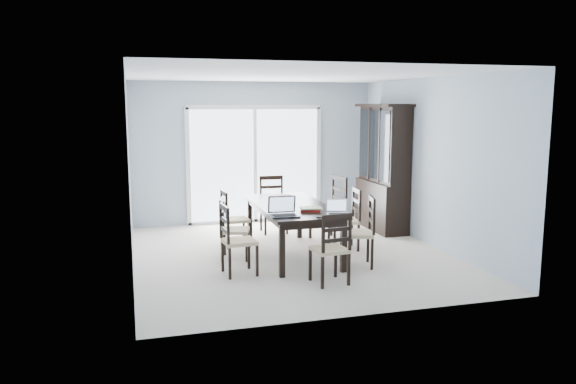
% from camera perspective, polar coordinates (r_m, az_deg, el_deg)
% --- Properties ---
extents(floor, '(5.00, 5.00, 0.00)m').
position_cam_1_polar(floor, '(8.31, 0.39, -6.40)').
color(floor, beige).
rests_on(floor, ground).
extents(ceiling, '(5.00, 5.00, 0.00)m').
position_cam_1_polar(ceiling, '(8.02, 0.41, 11.82)').
color(ceiling, white).
rests_on(ceiling, back_wall).
extents(back_wall, '(4.50, 0.02, 2.60)m').
position_cam_1_polar(back_wall, '(10.47, -3.41, 4.01)').
color(back_wall, '#A4B5C4').
rests_on(back_wall, floor).
extents(wall_left, '(0.02, 5.00, 2.60)m').
position_cam_1_polar(wall_left, '(7.75, -15.81, 1.95)').
color(wall_left, '#A4B5C4').
rests_on(wall_left, floor).
extents(wall_right, '(0.02, 5.00, 2.60)m').
position_cam_1_polar(wall_right, '(8.95, 14.40, 2.90)').
color(wall_right, '#A4B5C4').
rests_on(wall_right, floor).
extents(balcony, '(4.50, 2.00, 0.10)m').
position_cam_1_polar(balcony, '(11.63, -4.40, -2.22)').
color(balcony, gray).
rests_on(balcony, ground).
extents(railing, '(4.50, 0.06, 1.10)m').
position_cam_1_polar(railing, '(12.51, -5.34, 1.33)').
color(railing, '#99999E').
rests_on(railing, balcony).
extents(dining_table, '(1.00, 2.20, 0.75)m').
position_cam_1_polar(dining_table, '(8.15, 0.40, -1.83)').
color(dining_table, black).
rests_on(dining_table, floor).
extents(china_hutch, '(0.50, 1.38, 2.20)m').
position_cam_1_polar(china_hutch, '(9.97, 9.63, 2.33)').
color(china_hutch, black).
rests_on(china_hutch, floor).
extents(sliding_door, '(2.52, 0.05, 2.18)m').
position_cam_1_polar(sliding_door, '(10.47, -3.37, 2.84)').
color(sliding_door, silver).
rests_on(sliding_door, floor).
extents(chair_left_near, '(0.45, 0.44, 1.07)m').
position_cam_1_polar(chair_left_near, '(7.27, -5.68, -4.09)').
color(chair_left_near, black).
rests_on(chair_left_near, floor).
extents(chair_left_mid, '(0.48, 0.48, 1.02)m').
position_cam_1_polar(chair_left_mid, '(8.03, -6.02, -3.03)').
color(chair_left_mid, black).
rests_on(chair_left_mid, floor).
extents(chair_left_far, '(0.41, 0.40, 1.01)m').
position_cam_1_polar(chair_left_far, '(8.75, -5.88, -2.07)').
color(chair_left_far, black).
rests_on(chair_left_far, floor).
extents(chair_right_near, '(0.52, 0.51, 1.11)m').
position_cam_1_polar(chair_right_near, '(7.69, 7.70, -3.23)').
color(chair_right_near, black).
rests_on(chair_right_near, floor).
extents(chair_right_mid, '(0.46, 0.45, 1.08)m').
position_cam_1_polar(chair_right_mid, '(8.58, 6.28, -2.04)').
color(chair_right_mid, black).
rests_on(chair_right_mid, floor).
extents(chair_right_far, '(0.54, 0.53, 1.20)m').
position_cam_1_polar(chair_right_far, '(9.16, 4.59, -0.91)').
color(chair_right_far, black).
rests_on(chair_right_far, floor).
extents(chair_end_near, '(0.43, 0.45, 1.05)m').
position_cam_1_polar(chair_end_near, '(6.84, 4.58, -5.00)').
color(chair_end_near, black).
rests_on(chair_end_near, floor).
extents(chair_end_far, '(0.43, 0.44, 1.11)m').
position_cam_1_polar(chair_end_far, '(9.72, -1.58, -0.59)').
color(chair_end_far, black).
rests_on(chair_end_far, floor).
extents(laptop_dark, '(0.38, 0.27, 0.26)m').
position_cam_1_polar(laptop_dark, '(7.27, -0.38, -2.04)').
color(laptop_dark, black).
rests_on(laptop_dark, dining_table).
extents(laptop_silver, '(0.33, 0.27, 0.20)m').
position_cam_1_polar(laptop_silver, '(7.43, 5.06, -1.95)').
color(laptop_silver, silver).
rests_on(laptop_silver, dining_table).
extents(book_stack, '(0.32, 0.27, 0.05)m').
position_cam_1_polar(book_stack, '(7.67, 2.30, -1.76)').
color(book_stack, maroon).
rests_on(book_stack, dining_table).
extents(cell_phone, '(0.12, 0.08, 0.01)m').
position_cam_1_polar(cell_phone, '(7.23, 3.31, -2.57)').
color(cell_phone, black).
rests_on(cell_phone, dining_table).
extents(game_box, '(0.35, 0.26, 0.08)m').
position_cam_1_polar(game_box, '(8.48, -0.72, -0.62)').
color(game_box, '#45120D').
rests_on(game_box, dining_table).
extents(hot_tub, '(2.15, 1.97, 1.00)m').
position_cam_1_polar(hot_tub, '(11.59, -6.84, 0.47)').
color(hot_tub, brown).
rests_on(hot_tub, balcony).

